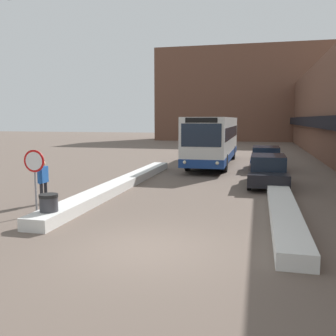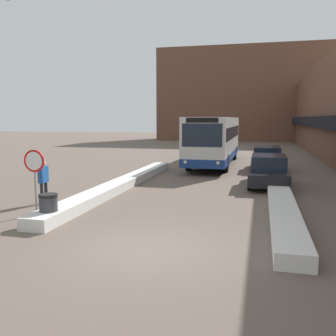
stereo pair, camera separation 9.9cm
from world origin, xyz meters
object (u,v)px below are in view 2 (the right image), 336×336
object	(u,v)px
city_bus	(215,139)
parked_car_front	(268,171)
parked_car_middle	(267,158)
stop_sign	(34,168)
pedestrian	(43,178)
trash_bin	(49,209)

from	to	relation	value
city_bus	parked_car_front	bearing A→B (deg)	-65.92
city_bus	parked_car_middle	distance (m)	4.34
parked_car_front	parked_car_middle	world-z (taller)	parked_car_front
parked_car_front	parked_car_middle	bearing A→B (deg)	90.00
city_bus	stop_sign	distance (m)	16.45
city_bus	parked_car_middle	size ratio (longest dim) A/B	2.80
parked_car_front	pedestrian	xyz separation A→B (m)	(-8.54, -6.16, 0.26)
parked_car_middle	stop_sign	distance (m)	15.91
parked_car_middle	pedestrian	world-z (taller)	pedestrian
stop_sign	trash_bin	xyz separation A→B (m)	(1.03, -0.88, -1.15)
parked_car_middle	stop_sign	size ratio (longest dim) A/B	1.96
pedestrian	parked_car_middle	bearing A→B (deg)	144.21
city_bus	stop_sign	bearing A→B (deg)	-104.78
parked_car_front	trash_bin	size ratio (longest dim) A/B	4.79
city_bus	stop_sign	size ratio (longest dim) A/B	5.49
trash_bin	city_bus	bearing A→B (deg)	79.32
city_bus	stop_sign	xyz separation A→B (m)	(-4.20, -15.91, -0.22)
stop_sign	trash_bin	distance (m)	1.78
parked_car_front	stop_sign	xyz separation A→B (m)	(-7.84, -7.76, 0.87)
parked_car_front	pedestrian	distance (m)	10.53
parked_car_front	pedestrian	world-z (taller)	pedestrian
parked_car_front	trash_bin	xyz separation A→B (m)	(-6.81, -8.65, -0.28)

